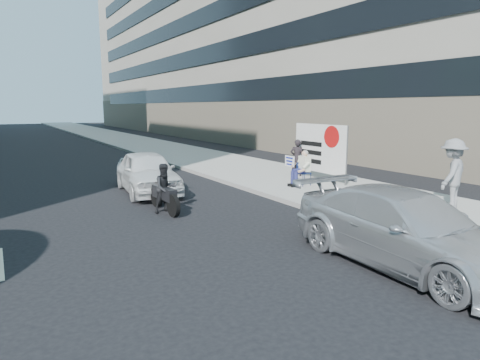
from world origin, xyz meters
TOP-DOWN VIEW (x-y plane):
  - ground at (0.00, 0.00)m, footprint 160.00×160.00m
  - near_sidewalk at (4.00, 20.00)m, footprint 5.00×120.00m
  - near_building at (17.00, 32.00)m, footprint 14.00×70.00m
  - seated_protester at (3.33, 5.12)m, footprint 0.83×1.12m
  - jogger at (4.75, 0.09)m, footprint 1.46×1.10m
  - pedestrian_woman at (4.56, 6.98)m, footprint 0.67×0.61m
  - protest_banner at (4.78, 5.82)m, footprint 0.08×3.06m
  - parked_sedan at (0.27, -2.00)m, footprint 2.03×4.97m
  - white_sedan_near at (-1.76, 7.41)m, footprint 2.17×4.48m
  - motorcycle at (-2.22, 4.32)m, footprint 0.73×2.05m

SIDE VIEW (x-z plane):
  - ground at x=0.00m, z-range 0.00..0.00m
  - near_sidewalk at x=4.00m, z-range 0.00..0.15m
  - motorcycle at x=-2.22m, z-range -0.08..1.35m
  - parked_sedan at x=0.27m, z-range 0.00..1.44m
  - white_sedan_near at x=-1.76m, z-range 0.00..1.48m
  - seated_protester at x=3.33m, z-range 0.22..1.53m
  - pedestrian_woman at x=4.56m, z-range 0.15..1.69m
  - jogger at x=4.75m, z-range 0.15..2.15m
  - protest_banner at x=4.78m, z-range 0.30..2.50m
  - near_building at x=17.00m, z-range 0.00..20.00m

